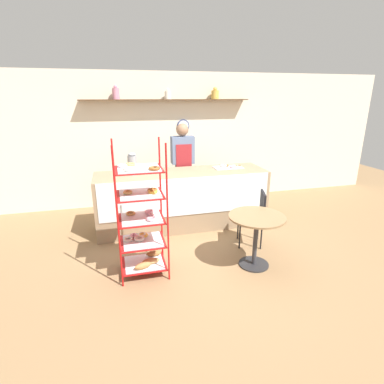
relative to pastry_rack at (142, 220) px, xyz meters
The scene contains 9 objects.
ground_plane 1.15m from the pastry_rack, 19.69° to the left, with size 14.00×14.00×0.00m, color olive.
back_wall 2.93m from the pastry_rack, 73.35° to the left, with size 10.00×0.30×2.70m.
display_counter 1.59m from the pastry_rack, 58.48° to the left, with size 2.94×0.80×0.99m.
pastry_rack is the anchor object (origin of this frame).
person_worker 2.14m from the pastry_rack, 63.27° to the left, with size 0.42×0.23×1.75m.
cafe_table 1.50m from the pastry_rack, ahead, with size 0.75×0.75×0.73m.
cafe_chair 1.80m from the pastry_rack, 11.29° to the left, with size 0.48×0.48×0.86m.
coffee_carafe 1.42m from the pastry_rack, 90.39° to the left, with size 0.15×0.15×0.37m.
donut_tray_counter 2.27m from the pastry_rack, 39.18° to the left, with size 0.51×0.29×0.05m.
Camera 1 is at (-1.08, -3.82, 2.24)m, focal length 28.00 mm.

